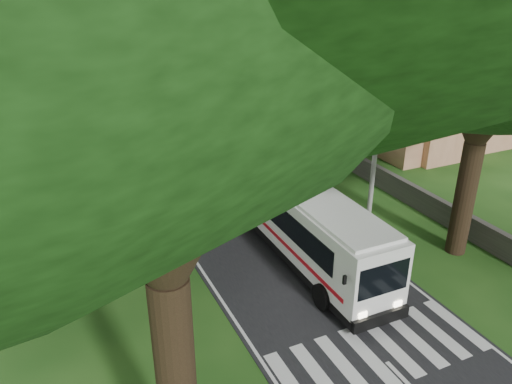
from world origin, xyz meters
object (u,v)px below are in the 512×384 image
Objects in this scene: pole_far at (160,42)px; distant_car_a at (110,90)px; church at (382,62)px; pole_near at (376,147)px; pole_mid at (224,73)px; pedestrian at (113,208)px; coach_bus at (301,218)px; distant_car_c at (115,55)px; distant_car_b at (101,71)px.

distant_car_a is (-7.14, -6.45, -3.49)m from pole_far.
pole_near is (-12.36, -15.55, -0.73)m from church.
pedestrian is at bearing -129.57° from pole_mid.
pole_far is at bearing 83.70° from coach_bus.
pole_mid reaches higher than distant_car_c.
pole_mid is 15.71m from distant_car_a.
pole_mid is 4.97× the size of pedestrian.
coach_bus is at bearing 100.39° from distant_car_c.
pole_near is 4.97× the size of pedestrian.
pedestrian is (-4.74, -27.92, 0.11)m from distant_car_a.
pedestrian is (-5.58, -38.86, 0.12)m from distant_car_b.
distant_car_b is (-6.30, 24.48, -3.50)m from pole_mid.
pole_near is 40.00m from pole_far.
coach_bus is 57.59m from distant_car_c.
distant_car_a is at bearing 102.02° from pole_near.
church reaches higher than pole_near.
distant_car_a is (-2.44, 34.68, -1.16)m from coach_bus.
pole_far is at bearing -155.20° from distant_car_a.
distant_car_c is at bearing -0.49° from pedestrian.
church reaches higher than distant_car_b.
distant_car_a is at bearing 117.81° from pole_mid.
coach_bus is 3.01× the size of distant_car_a.
pole_near is 20.00m from pole_mid.
distant_car_b is 0.96× the size of distant_car_c.
church is 43.69m from distant_car_c.
pole_far is 2.02× the size of distant_car_b.
coach_bus reaches higher than distant_car_b.
church is at bearing 51.50° from pole_near.
pole_far is at bearing -9.09° from pedestrian.
distant_car_c is at bearing 98.67° from pole_far.
pole_near is 1.95× the size of distant_car_c.
coach_bus is 2.94× the size of distant_car_b.
church is 5.84× the size of distant_car_c.
coach_bus is (-17.06, -16.68, -3.06)m from church.
coach_bus is 9.91m from pedestrian.
pole_mid is at bearing 90.00° from pole_near.
pole_mid is 2.06× the size of distant_car_a.
pedestrian is at bearing 63.09° from distant_car_a.
church is 3.00× the size of pole_far.
pole_near is 2.06× the size of distant_car_a.
pole_near reaches higher than distant_car_a.
distant_car_c is at bearing 77.04° from distant_car_b.
distant_car_b is 39.26m from pedestrian.
coach_bus is (-4.70, -41.13, -2.33)m from pole_far.
pole_mid is at bearing 77.68° from coach_bus.
distant_car_c is (-2.50, 36.40, -3.55)m from pole_mid.
distant_car_b is (-1.60, 45.61, -1.17)m from coach_bus.
pole_mid reaches higher than pedestrian.
distant_car_a is 2.41× the size of pedestrian.
pole_far is (0.00, 20.00, 0.00)m from pole_mid.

